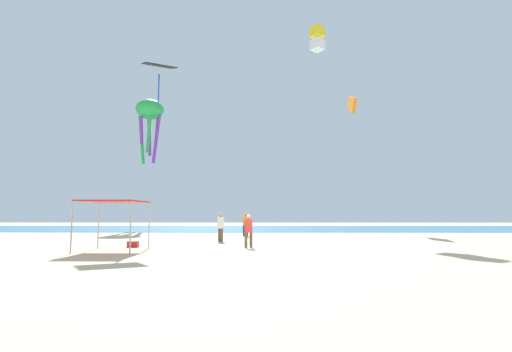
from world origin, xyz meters
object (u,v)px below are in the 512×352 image
person_central (249,228)px  kite_parafoil_orange (352,104)px  kite_octopus_green (150,113)px  kite_diamond_black (159,68)px  kite_box_yellow (317,39)px  canopy_tent (114,204)px  person_near_tent (246,222)px  cooler_box (133,244)px  person_leftmost (221,225)px

person_central → kite_parafoil_orange: kite_parafoil_orange is taller
kite_octopus_green → kite_diamond_black: kite_octopus_green is taller
kite_parafoil_orange → kite_box_yellow: 8.58m
person_central → kite_diamond_black: kite_diamond_black is taller
canopy_tent → kite_parafoil_orange: kite_parafoil_orange is taller
canopy_tent → person_central: 6.88m
person_near_tent → kite_box_yellow: size_ratio=0.80×
canopy_tent → kite_octopus_green: 28.09m
person_central → person_near_tent: bearing=-119.4°
person_near_tent → cooler_box: bearing=93.9°
canopy_tent → kite_box_yellow: size_ratio=1.24×
person_central → person_leftmost: bearing=-97.7°
person_near_tent → kite_diamond_black: (-5.98, -4.65, 10.99)m
person_leftmost → person_central: bearing=-9.7°
kite_octopus_green → canopy_tent: bearing=-121.3°
cooler_box → kite_diamond_black: size_ratio=0.17×
person_central → kite_diamond_black: size_ratio=0.53×
person_near_tent → kite_parafoil_orange: size_ratio=0.36×
person_central → kite_box_yellow: 24.00m
kite_box_yellow → person_leftmost: bearing=-166.9°
kite_diamond_black → kite_box_yellow: 17.22m
canopy_tent → person_central: canopy_tent is taller
person_leftmost → kite_diamond_black: size_ratio=0.56×
canopy_tent → person_near_tent: (5.95, 12.02, -1.19)m
kite_box_yellow → kite_parafoil_orange: bearing=9.9°
kite_parafoil_orange → kite_box_yellow: size_ratio=2.25×
canopy_tent → kite_octopus_green: size_ratio=0.38×
person_leftmost → cooler_box: bearing=-81.2°
kite_octopus_green → kite_parafoil_orange: bearing=-51.7°
person_central → kite_octopus_green: kite_octopus_green is taller
kite_diamond_black → person_near_tent: bearing=11.6°
kite_diamond_black → kite_box_yellow: size_ratio=1.42×
kite_box_yellow → kite_octopus_green: bearing=116.6°
person_leftmost → kite_parafoil_orange: size_ratio=0.35×
cooler_box → kite_diamond_black: bearing=93.5°
kite_parafoil_orange → kite_octopus_green: (-23.15, 2.90, -0.08)m
canopy_tent → person_leftmost: canopy_tent is taller
kite_octopus_green → cooler_box: bearing=-119.4°
kite_box_yellow → canopy_tent: bearing=-166.8°
person_near_tent → cooler_box: person_near_tent is taller
kite_parafoil_orange → kite_octopus_green: kite_parafoil_orange is taller
kite_diamond_black → cooler_box: bearing=-112.8°
kite_octopus_green → kite_box_yellow: 20.99m
cooler_box → kite_parafoil_orange: size_ratio=0.11×
person_near_tent → kite_octopus_green: kite_octopus_green is taller
person_near_tent → person_leftmost: 6.11m
kite_parafoil_orange → kite_box_yellow: (-4.51, -5.29, 5.02)m
kite_parafoil_orange → kite_octopus_green: bearing=-90.3°
person_central → cooler_box: (-6.19, 0.13, -0.85)m
kite_box_yellow → kite_diamond_black: bearing=176.8°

